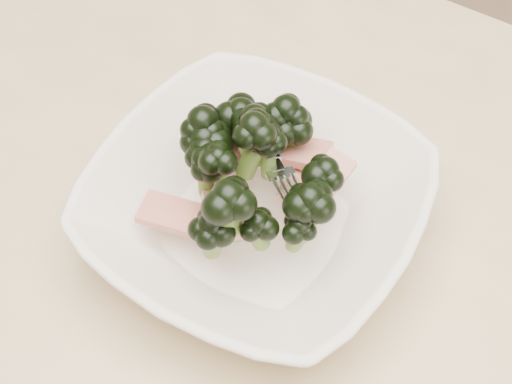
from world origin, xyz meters
TOP-DOWN VIEW (x-y plane):
  - dining_table at (0.00, 0.00)m, footprint 1.20×0.80m
  - broccoli_dish at (-0.05, 0.06)m, footprint 0.25×0.25m

SIDE VIEW (x-z plane):
  - dining_table at x=0.00m, z-range 0.28..1.03m
  - broccoli_dish at x=-0.05m, z-range 0.73..0.85m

